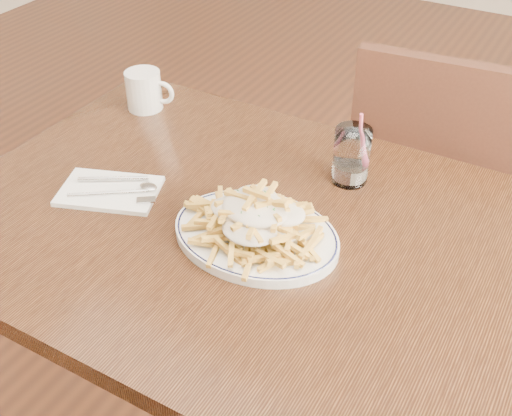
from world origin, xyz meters
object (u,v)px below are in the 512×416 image
Objects in this scene: water_glass at (351,159)px; table at (263,260)px; chair_far at (434,186)px; loaded_fries at (256,214)px; fries_plate at (256,235)px; coffee_mug at (145,90)px.

table is at bearing -108.71° from water_glass.
water_glass is at bearing -102.08° from chair_far.
table is 0.67m from chair_far.
loaded_fries is (-0.16, -0.67, 0.29)m from chair_far.
chair_far is (0.16, 0.63, -0.16)m from table.
water_glass is (0.07, 0.26, 0.04)m from fries_plate.
table is 3.27× the size of fries_plate.
coffee_mug is (-0.63, -0.37, 0.28)m from chair_far.
chair_far is 2.47× the size of fries_plate.
loaded_fries is 0.56m from coffee_mug.
table is 0.14m from loaded_fries.
water_glass is 0.54m from coffee_mug.
water_glass is (0.07, 0.26, -0.01)m from loaded_fries.
fries_plate is at bearing -105.16° from water_glass.
fries_plate is at bearing -103.27° from chair_far.
chair_far is 0.75m from loaded_fries.
table is 10.33× the size of coffee_mug.
coffee_mug is (-0.54, 0.04, -0.00)m from water_glass.
loaded_fries is (0.01, -0.04, 0.14)m from table.
fries_plate is 0.05m from loaded_fries.
fries_plate is 2.33× the size of water_glass.
loaded_fries reaches higher than fries_plate.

